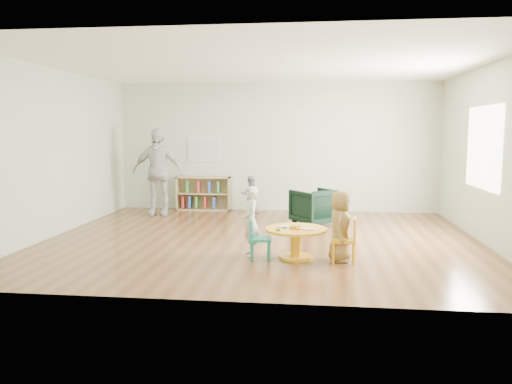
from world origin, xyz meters
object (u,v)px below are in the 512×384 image
activity_table (296,237)px  kid_chair_left (257,237)px  bookshelf (203,194)px  armchair (315,207)px  kid_chair_right (347,238)px  toddler (250,195)px  child_right (340,226)px  adult_caretaker (157,172)px  child_left (251,221)px

activity_table → kid_chair_left: kid_chair_left is taller
bookshelf → armchair: size_ratio=1.60×
kid_chair_right → toddler: (-1.81, 3.78, 0.08)m
kid_chair_right → armchair: size_ratio=0.82×
kid_chair_left → bookshelf: bookshelf is taller
kid_chair_right → toddler: toddler is taller
child_right → armchair: bearing=16.9°
activity_table → child_right: bearing=-6.9°
bookshelf → adult_caretaker: 1.20m
kid_chair_right → adult_caretaker: bearing=53.4°
kid_chair_right → adult_caretaker: adult_caretaker is taller
armchair → kid_chair_right: bearing=61.9°
armchair → child_left: size_ratio=0.76×
bookshelf → adult_caretaker: (-0.81, -0.70, 0.54)m
activity_table → armchair: armchair is taller
kid_chair_right → bookshelf: (-2.91, 4.13, 0.04)m
kid_chair_left → adult_caretaker: size_ratio=0.31×
adult_caretaker → child_left: bearing=-56.9°
activity_table → armchair: size_ratio=1.14×
kid_chair_left → armchair: size_ratio=0.75×
activity_table → toddler: toddler is taller
bookshelf → child_left: (1.57, -3.92, 0.13)m
child_right → toddler: (-1.71, 3.73, -0.08)m
toddler → activity_table: bearing=108.0°
kid_chair_left → child_left: bearing=-152.7°
kid_chair_left → armchair: armchair is taller
kid_chair_right → activity_table: bearing=86.0°
child_left → adult_caretaker: (-2.39, 3.22, 0.41)m
kid_chair_right → child_left: child_left is taller
armchair → adult_caretaker: 3.44m
child_left → child_right: child_left is taller
adult_caretaker → kid_chair_left: bearing=-56.9°
kid_chair_left → bookshelf: (-1.69, 4.08, 0.07)m
child_right → bookshelf: bearing=44.2°
armchair → adult_caretaker: size_ratio=0.41×
kid_chair_left → kid_chair_right: 1.23m
armchair → kid_chair_left: bearing=35.5°
bookshelf → armchair: bearing=-31.1°
kid_chair_right → child_right: bearing=69.2°
child_right → toddler: bearing=34.2°
kid_chair_left → activity_table: bearing=90.8°
kid_chair_right → child_right: (-0.10, 0.05, 0.16)m
armchair → child_right: child_right is taller
kid_chair_right → child_right: size_ratio=0.63×
armchair → toddler: size_ratio=0.93×
activity_table → armchair: 2.52m
activity_table → child_left: size_ratio=0.86×
kid_chair_right → adult_caretaker: 5.10m
kid_chair_right → child_right: child_right is taller
child_left → activity_table: bearing=64.0°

